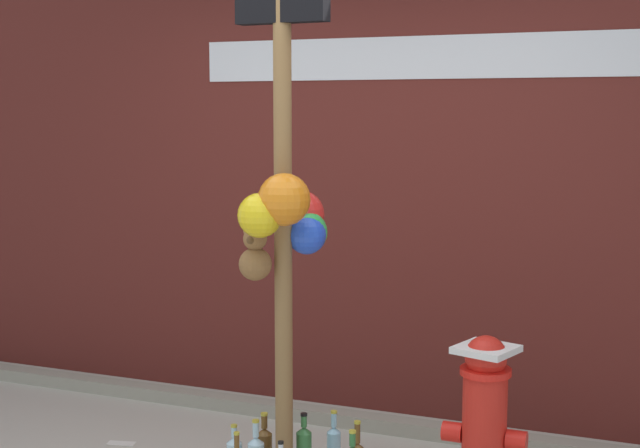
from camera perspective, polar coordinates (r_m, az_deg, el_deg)
The scene contains 6 objects.
building_wall at distance 5.40m, azimuth 3.70°, elevation 8.87°, with size 10.00×0.21×3.93m.
curb_strip at distance 5.31m, azimuth 2.07°, elevation -12.26°, with size 8.00×0.12×0.08m, color gray.
memorial_post at distance 4.11m, azimuth -2.18°, elevation 2.34°, with size 0.44×0.57×2.56m.
fire_hydrant at distance 4.22m, azimuth 10.35°, elevation -12.04°, with size 0.38×0.30×0.81m.
bottle_1 at distance 4.75m, azimuth -2.16°, elevation -13.52°, with size 0.07×0.07×0.36m.
litter_3 at distance 5.18m, azimuth -12.44°, elevation -13.35°, with size 0.15×0.06×0.01m, color silver.
Camera 1 is at (1.70, -3.23, 1.81)m, focal length 50.65 mm.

